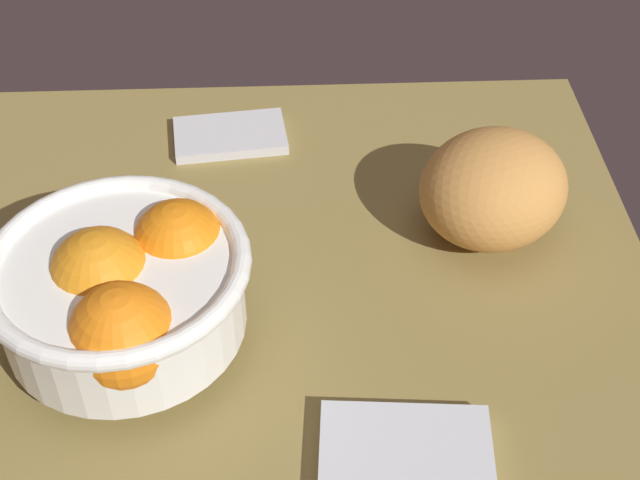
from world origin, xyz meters
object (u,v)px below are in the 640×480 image
(fruit_bowl, at_px, (125,289))
(napkin_spare, at_px, (406,454))
(bread_loaf, at_px, (493,188))
(napkin_folded, at_px, (230,135))

(fruit_bowl, height_order, napkin_spare, fruit_bowl)
(bread_loaf, xyz_separation_m, napkin_folded, (0.25, -0.16, -0.05))
(napkin_folded, bearing_deg, napkin_spare, 109.28)
(bread_loaf, bearing_deg, fruit_bowl, 21.63)
(napkin_folded, xyz_separation_m, napkin_spare, (-0.14, 0.41, 0.00))
(napkin_spare, bearing_deg, bread_loaf, -112.81)
(napkin_folded, distance_m, napkin_spare, 0.43)
(fruit_bowl, distance_m, bread_loaf, 0.35)
(napkin_folded, height_order, napkin_spare, napkin_spare)
(napkin_spare, bearing_deg, fruit_bowl, -30.55)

